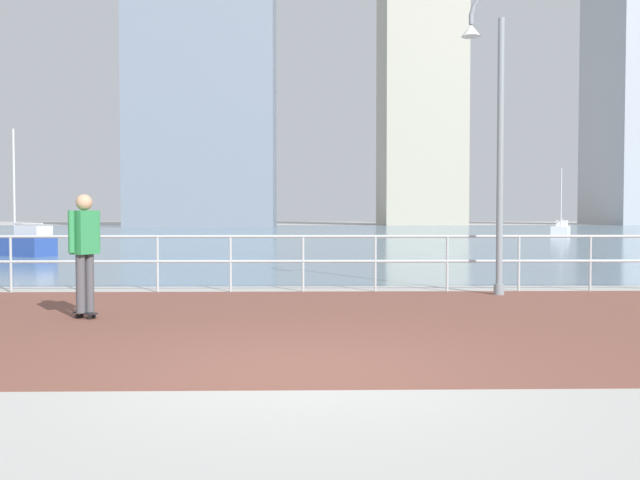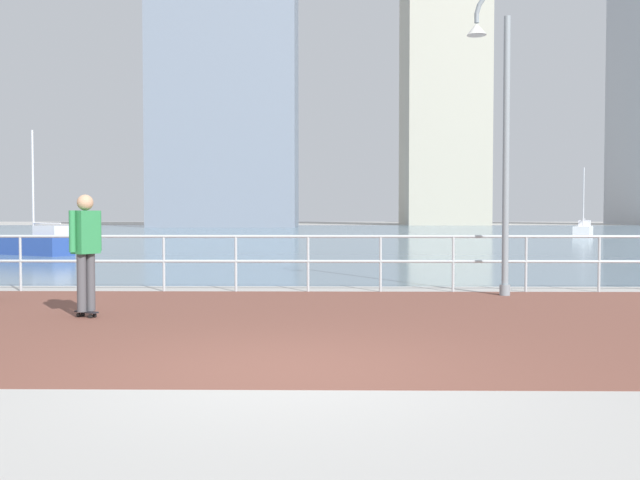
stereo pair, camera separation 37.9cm
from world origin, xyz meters
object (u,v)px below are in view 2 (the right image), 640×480
(skateboarder, at_px, (86,243))
(sailboat_ivory, at_px, (583,230))
(lamppost, at_px, (498,124))
(sailboat_navy, at_px, (36,243))

(skateboarder, relative_size, sailboat_ivory, 0.38)
(lamppost, relative_size, sailboat_navy, 1.23)
(skateboarder, xyz_separation_m, sailboat_ivory, (20.84, 38.03, -0.62))
(sailboat_ivory, bearing_deg, skateboarder, -118.72)
(lamppost, relative_size, sailboat_ivory, 1.21)
(lamppost, bearing_deg, sailboat_navy, 137.38)
(sailboat_ivory, bearing_deg, lamppost, -112.05)
(lamppost, relative_size, skateboarder, 3.20)
(sailboat_ivory, xyz_separation_m, sailboat_navy, (-28.21, -22.28, -0.01))
(skateboarder, relative_size, sailboat_navy, 0.38)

